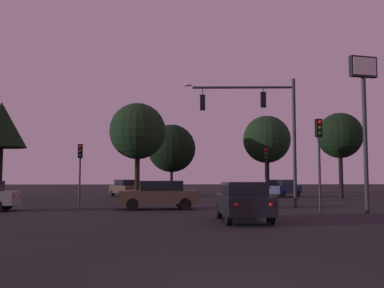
{
  "coord_description": "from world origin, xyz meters",
  "views": [
    {
      "loc": [
        -1.08,
        -7.1,
        1.67
      ],
      "look_at": [
        0.53,
        18.96,
        3.68
      ],
      "focal_mm": 41.35,
      "sensor_mm": 36.0,
      "label": 1
    }
  ],
  "objects_px": {
    "car_crossing_left": "(159,194)",
    "tree_right_cluster": "(1,125)",
    "traffic_light_corner_left": "(80,161)",
    "tree_lot_edge": "(267,140)",
    "tree_left_far": "(138,131)",
    "car_nearside_lane": "(243,201)",
    "tree_behind_sign": "(172,148)",
    "car_parked_lot": "(281,188)",
    "traffic_light_median": "(319,146)",
    "traffic_signal_mast_arm": "(263,118)",
    "store_sign_illuminated": "(364,99)",
    "traffic_light_corner_right": "(266,163)",
    "tree_center_horizon": "(340,136)",
    "car_far_lane": "(126,188)"
  },
  "relations": [
    {
      "from": "tree_behind_sign",
      "to": "traffic_signal_mast_arm",
      "type": "bearing_deg",
      "value": -76.47
    },
    {
      "from": "store_sign_illuminated",
      "to": "tree_right_cluster",
      "type": "distance_m",
      "value": 26.48
    },
    {
      "from": "car_nearside_lane",
      "to": "tree_behind_sign",
      "type": "bearing_deg",
      "value": 94.57
    },
    {
      "from": "car_crossing_left",
      "to": "tree_behind_sign",
      "type": "distance_m",
      "value": 22.57
    },
    {
      "from": "tree_right_cluster",
      "to": "car_parked_lot",
      "type": "bearing_deg",
      "value": 9.46
    },
    {
      "from": "traffic_light_median",
      "to": "tree_center_horizon",
      "type": "height_order",
      "value": "tree_center_horizon"
    },
    {
      "from": "traffic_signal_mast_arm",
      "to": "store_sign_illuminated",
      "type": "xyz_separation_m",
      "value": [
        3.73,
        -5.02,
        0.28
      ]
    },
    {
      "from": "traffic_light_corner_right",
      "to": "car_crossing_left",
      "type": "bearing_deg",
      "value": -136.88
    },
    {
      "from": "car_nearside_lane",
      "to": "tree_left_far",
      "type": "bearing_deg",
      "value": 111.16
    },
    {
      "from": "car_nearside_lane",
      "to": "tree_behind_sign",
      "type": "height_order",
      "value": "tree_behind_sign"
    },
    {
      "from": "tree_behind_sign",
      "to": "store_sign_illuminated",
      "type": "bearing_deg",
      "value": -71.3
    },
    {
      "from": "car_crossing_left",
      "to": "tree_left_far",
      "type": "height_order",
      "value": "tree_left_far"
    },
    {
      "from": "traffic_light_median",
      "to": "tree_right_cluster",
      "type": "xyz_separation_m",
      "value": [
        -20.28,
        13.43,
        2.49
      ]
    },
    {
      "from": "car_nearside_lane",
      "to": "car_crossing_left",
      "type": "height_order",
      "value": "same"
    },
    {
      "from": "tree_left_far",
      "to": "car_crossing_left",
      "type": "bearing_deg",
      "value": -75.31
    },
    {
      "from": "traffic_light_corner_right",
      "to": "car_nearside_lane",
      "type": "distance_m",
      "value": 14.46
    },
    {
      "from": "car_crossing_left",
      "to": "car_far_lane",
      "type": "bearing_deg",
      "value": 100.92
    },
    {
      "from": "tree_right_cluster",
      "to": "tree_left_far",
      "type": "bearing_deg",
      "value": -25.86
    },
    {
      "from": "car_crossing_left",
      "to": "tree_behind_sign",
      "type": "height_order",
      "value": "tree_behind_sign"
    },
    {
      "from": "car_nearside_lane",
      "to": "store_sign_illuminated",
      "type": "distance_m",
      "value": 8.53
    },
    {
      "from": "car_parked_lot",
      "to": "car_nearside_lane",
      "type": "bearing_deg",
      "value": -108.59
    },
    {
      "from": "traffic_light_corner_left",
      "to": "tree_behind_sign",
      "type": "xyz_separation_m",
      "value": [
        6.11,
        17.4,
        2.01
      ]
    },
    {
      "from": "traffic_light_corner_left",
      "to": "tree_center_horizon",
      "type": "bearing_deg",
      "value": 17.94
    },
    {
      "from": "traffic_light_corner_left",
      "to": "traffic_light_corner_right",
      "type": "xyz_separation_m",
      "value": [
        12.52,
        2.16,
        -0.01
      ]
    },
    {
      "from": "traffic_light_corner_left",
      "to": "traffic_signal_mast_arm",
      "type": "bearing_deg",
      "value": -16.87
    },
    {
      "from": "tree_behind_sign",
      "to": "tree_lot_edge",
      "type": "bearing_deg",
      "value": 13.53
    },
    {
      "from": "traffic_light_corner_left",
      "to": "tree_left_far",
      "type": "bearing_deg",
      "value": 14.79
    },
    {
      "from": "car_far_lane",
      "to": "tree_left_far",
      "type": "relative_size",
      "value": 0.71
    },
    {
      "from": "tree_left_far",
      "to": "tree_lot_edge",
      "type": "bearing_deg",
      "value": 55.26
    },
    {
      "from": "car_crossing_left",
      "to": "tree_left_far",
      "type": "xyz_separation_m",
      "value": [
        -1.51,
        5.75,
        3.97
      ]
    },
    {
      "from": "store_sign_illuminated",
      "to": "tree_behind_sign",
      "type": "height_order",
      "value": "store_sign_illuminated"
    },
    {
      "from": "traffic_light_corner_left",
      "to": "store_sign_illuminated",
      "type": "relative_size",
      "value": 0.51
    },
    {
      "from": "car_crossing_left",
      "to": "tree_right_cluster",
      "type": "xyz_separation_m",
      "value": [
        -12.34,
        11.0,
        4.94
      ]
    },
    {
      "from": "traffic_light_corner_left",
      "to": "tree_lot_edge",
      "type": "bearing_deg",
      "value": 49.98
    },
    {
      "from": "tree_center_horizon",
      "to": "tree_lot_edge",
      "type": "relative_size",
      "value": 0.81
    },
    {
      "from": "tree_center_horizon",
      "to": "tree_right_cluster",
      "type": "height_order",
      "value": "tree_right_cluster"
    },
    {
      "from": "car_nearside_lane",
      "to": "tree_behind_sign",
      "type": "relative_size",
      "value": 0.58
    },
    {
      "from": "car_parked_lot",
      "to": "traffic_light_median",
      "type": "bearing_deg",
      "value": -98.79
    },
    {
      "from": "car_nearside_lane",
      "to": "car_parked_lot",
      "type": "relative_size",
      "value": 0.95
    },
    {
      "from": "car_far_lane",
      "to": "tree_lot_edge",
      "type": "relative_size",
      "value": 0.55
    },
    {
      "from": "traffic_light_median",
      "to": "tree_lot_edge",
      "type": "height_order",
      "value": "tree_lot_edge"
    },
    {
      "from": "car_crossing_left",
      "to": "tree_right_cluster",
      "type": "relative_size",
      "value": 0.57
    },
    {
      "from": "traffic_light_corner_left",
      "to": "tree_lot_edge",
      "type": "relative_size",
      "value": 0.44
    },
    {
      "from": "traffic_light_corner_left",
      "to": "car_parked_lot",
      "type": "xyz_separation_m",
      "value": [
        15.69,
        10.02,
        -1.94
      ]
    },
    {
      "from": "traffic_signal_mast_arm",
      "to": "car_crossing_left",
      "type": "bearing_deg",
      "value": -166.59
    },
    {
      "from": "car_nearside_lane",
      "to": "traffic_light_median",
      "type": "bearing_deg",
      "value": 43.42
    },
    {
      "from": "car_nearside_lane",
      "to": "tree_lot_edge",
      "type": "xyz_separation_m",
      "value": [
        8.34,
        31.54,
        5.15
      ]
    },
    {
      "from": "car_parked_lot",
      "to": "store_sign_illuminated",
      "type": "bearing_deg",
      "value": -92.65
    },
    {
      "from": "traffic_light_corner_left",
      "to": "traffic_light_corner_right",
      "type": "distance_m",
      "value": 12.7
    },
    {
      "from": "traffic_light_median",
      "to": "car_nearside_lane",
      "type": "distance_m",
      "value": 6.79
    }
  ]
}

